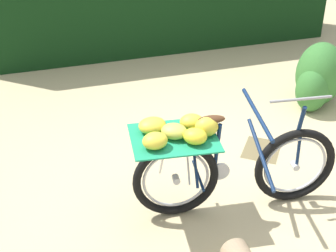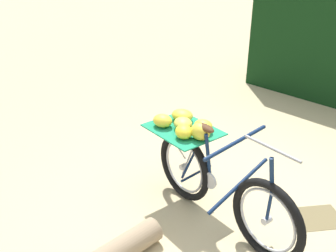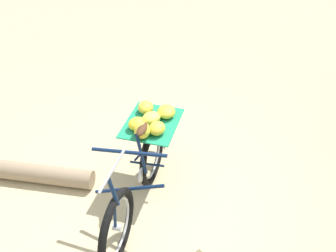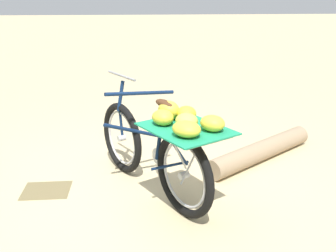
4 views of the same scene
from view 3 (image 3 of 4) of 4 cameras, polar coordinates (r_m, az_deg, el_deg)
ground_plane at (r=4.05m, az=0.41°, el=-13.23°), size 60.00×60.00×0.00m
bicycle at (r=3.82m, az=-4.19°, el=-6.23°), size 1.16×1.69×1.03m
fallen_log at (r=4.63m, az=-20.74°, el=-6.55°), size 1.41×1.11×0.22m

